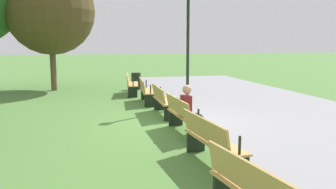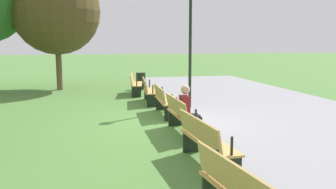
{
  "view_description": "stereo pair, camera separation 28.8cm",
  "coord_description": "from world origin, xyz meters",
  "px_view_note": "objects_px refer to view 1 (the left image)",
  "views": [
    {
      "loc": [
        8.84,
        -2.32,
        2.17
      ],
      "look_at": [
        0.0,
        -0.18,
        0.8
      ],
      "focal_mm": 36.53,
      "sensor_mm": 36.0,
      "label": 1
    },
    {
      "loc": [
        8.9,
        -2.04,
        2.17
      ],
      "look_at": [
        0.0,
        -0.18,
        0.8
      ],
      "focal_mm": 36.53,
      "sensor_mm": 36.0,
      "label": 2
    }
  ],
  "objects_px": {
    "person_seated": "(190,108)",
    "bench_3": "(183,114)",
    "tree_0": "(50,11)",
    "bench_0": "(131,83)",
    "bench_2": "(163,100)",
    "bench_1": "(146,90)",
    "bench_4": "(211,140)",
    "trash_bin": "(136,81)",
    "lamp_post": "(188,22)"
  },
  "relations": [
    {
      "from": "person_seated",
      "to": "bench_3",
      "type": "bearing_deg",
      "value": -121.86
    },
    {
      "from": "person_seated",
      "to": "trash_bin",
      "type": "bearing_deg",
      "value": 178.95
    },
    {
      "from": "bench_1",
      "to": "lamp_post",
      "type": "height_order",
      "value": "lamp_post"
    },
    {
      "from": "bench_1",
      "to": "bench_3",
      "type": "relative_size",
      "value": 1.01
    },
    {
      "from": "bench_0",
      "to": "bench_3",
      "type": "height_order",
      "value": "same"
    },
    {
      "from": "bench_1",
      "to": "tree_0",
      "type": "xyz_separation_m",
      "value": [
        -4.37,
        -3.56,
        3.13
      ]
    },
    {
      "from": "bench_0",
      "to": "bench_4",
      "type": "height_order",
      "value": "same"
    },
    {
      "from": "bench_1",
      "to": "trash_bin",
      "type": "distance_m",
      "value": 3.77
    },
    {
      "from": "person_seated",
      "to": "trash_bin",
      "type": "relative_size",
      "value": 1.52
    },
    {
      "from": "bench_4",
      "to": "trash_bin",
      "type": "xyz_separation_m",
      "value": [
        -10.43,
        0.19,
        -0.08
      ]
    },
    {
      "from": "bench_1",
      "to": "tree_0",
      "type": "distance_m",
      "value": 6.44
    },
    {
      "from": "bench_1",
      "to": "person_seated",
      "type": "bearing_deg",
      "value": 8.25
    },
    {
      "from": "bench_2",
      "to": "trash_bin",
      "type": "height_order",
      "value": "bench_2"
    },
    {
      "from": "bench_4",
      "to": "lamp_post",
      "type": "distance_m",
      "value": 6.17
    },
    {
      "from": "bench_2",
      "to": "bench_3",
      "type": "bearing_deg",
      "value": 1.61
    },
    {
      "from": "tree_0",
      "to": "trash_bin",
      "type": "height_order",
      "value": "tree_0"
    },
    {
      "from": "bench_1",
      "to": "bench_2",
      "type": "relative_size",
      "value": 1.01
    },
    {
      "from": "bench_0",
      "to": "bench_1",
      "type": "height_order",
      "value": "same"
    },
    {
      "from": "bench_2",
      "to": "bench_4",
      "type": "xyz_separation_m",
      "value": [
        4.45,
        -0.12,
        0.0
      ]
    },
    {
      "from": "bench_0",
      "to": "trash_bin",
      "type": "relative_size",
      "value": 2.33
    },
    {
      "from": "tree_0",
      "to": "bench_0",
      "type": "bearing_deg",
      "value": 56.88
    },
    {
      "from": "bench_4",
      "to": "trash_bin",
      "type": "height_order",
      "value": "bench_4"
    },
    {
      "from": "bench_0",
      "to": "bench_1",
      "type": "distance_m",
      "value": 2.23
    },
    {
      "from": "lamp_post",
      "to": "trash_bin",
      "type": "xyz_separation_m",
      "value": [
        -4.88,
        -1.06,
        -2.46
      ]
    },
    {
      "from": "bench_3",
      "to": "trash_bin",
      "type": "relative_size",
      "value": 2.28
    },
    {
      "from": "bench_4",
      "to": "person_seated",
      "type": "relative_size",
      "value": 1.52
    },
    {
      "from": "bench_1",
      "to": "lamp_post",
      "type": "relative_size",
      "value": 0.44
    },
    {
      "from": "bench_0",
      "to": "tree_0",
      "type": "relative_size",
      "value": 0.33
    },
    {
      "from": "lamp_post",
      "to": "trash_bin",
      "type": "distance_m",
      "value": 5.56
    },
    {
      "from": "bench_0",
      "to": "lamp_post",
      "type": "relative_size",
      "value": 0.45
    },
    {
      "from": "bench_0",
      "to": "bench_2",
      "type": "relative_size",
      "value": 1.02
    },
    {
      "from": "person_seated",
      "to": "bench_1",
      "type": "bearing_deg",
      "value": -178.2
    },
    {
      "from": "bench_0",
      "to": "trash_bin",
      "type": "distance_m",
      "value": 1.61
    },
    {
      "from": "bench_2",
      "to": "bench_3",
      "type": "distance_m",
      "value": 2.23
    },
    {
      "from": "bench_3",
      "to": "person_seated",
      "type": "bearing_deg",
      "value": 58.14
    },
    {
      "from": "bench_0",
      "to": "bench_4",
      "type": "relative_size",
      "value": 1.01
    },
    {
      "from": "bench_2",
      "to": "bench_1",
      "type": "bearing_deg",
      "value": -175.17
    },
    {
      "from": "bench_2",
      "to": "person_seated",
      "type": "distance_m",
      "value": 2.32
    },
    {
      "from": "person_seated",
      "to": "lamp_post",
      "type": "height_order",
      "value": "lamp_post"
    },
    {
      "from": "bench_1",
      "to": "bench_0",
      "type": "bearing_deg",
      "value": -168.73
    },
    {
      "from": "bench_0",
      "to": "person_seated",
      "type": "distance_m",
      "value": 6.77
    },
    {
      "from": "bench_3",
      "to": "tree_0",
      "type": "distance_m",
      "value": 10.06
    },
    {
      "from": "bench_0",
      "to": "bench_3",
      "type": "bearing_deg",
      "value": 11.28
    },
    {
      "from": "bench_1",
      "to": "bench_2",
      "type": "height_order",
      "value": "same"
    },
    {
      "from": "tree_0",
      "to": "trash_bin",
      "type": "xyz_separation_m",
      "value": [
        0.61,
        3.75,
        -3.21
      ]
    },
    {
      "from": "bench_3",
      "to": "bench_4",
      "type": "xyz_separation_m",
      "value": [
        2.22,
        -0.12,
        0.0
      ]
    },
    {
      "from": "bench_1",
      "to": "tree_0",
      "type": "relative_size",
      "value": 0.33
    },
    {
      "from": "tree_0",
      "to": "trash_bin",
      "type": "relative_size",
      "value": 7.09
    },
    {
      "from": "tree_0",
      "to": "bench_2",
      "type": "bearing_deg",
      "value": 29.18
    },
    {
      "from": "bench_4",
      "to": "tree_0",
      "type": "xyz_separation_m",
      "value": [
        -11.04,
        -3.56,
        3.13
      ]
    }
  ]
}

